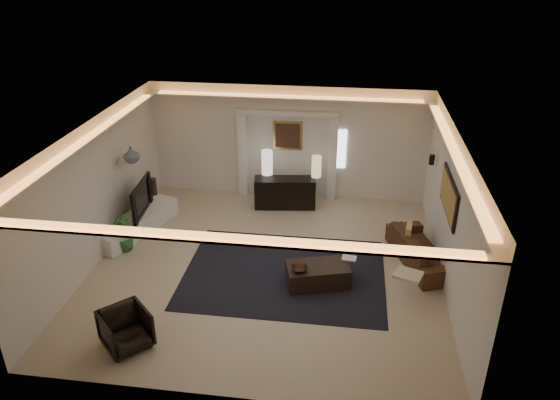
# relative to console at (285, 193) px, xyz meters

# --- Properties ---
(floor) EXTENTS (7.00, 7.00, 0.00)m
(floor) POSITION_rel_console_xyz_m (-0.03, -2.76, -0.40)
(floor) COLOR #ABA18B
(floor) RESTS_ON ground
(ceiling) EXTENTS (7.00, 7.00, 0.00)m
(ceiling) POSITION_rel_console_xyz_m (-0.03, -2.76, 2.50)
(ceiling) COLOR white
(ceiling) RESTS_ON ground
(wall_back) EXTENTS (7.00, 0.00, 7.00)m
(wall_back) POSITION_rel_console_xyz_m (-0.03, 0.74, 1.05)
(wall_back) COLOR silver
(wall_back) RESTS_ON ground
(wall_front) EXTENTS (7.00, 0.00, 7.00)m
(wall_front) POSITION_rel_console_xyz_m (-0.03, -6.26, 1.05)
(wall_front) COLOR silver
(wall_front) RESTS_ON ground
(wall_left) EXTENTS (0.00, 7.00, 7.00)m
(wall_left) POSITION_rel_console_xyz_m (-3.53, -2.76, 1.05)
(wall_left) COLOR silver
(wall_left) RESTS_ON ground
(wall_right) EXTENTS (0.00, 7.00, 7.00)m
(wall_right) POSITION_rel_console_xyz_m (3.47, -2.76, 1.05)
(wall_right) COLOR silver
(wall_right) RESTS_ON ground
(cove_soffit) EXTENTS (7.00, 7.00, 0.04)m
(cove_soffit) POSITION_rel_console_xyz_m (-0.03, -2.76, 2.22)
(cove_soffit) COLOR silver
(cove_soffit) RESTS_ON ceiling
(daylight_slit) EXTENTS (0.25, 0.03, 1.00)m
(daylight_slit) POSITION_rel_console_xyz_m (1.32, 0.72, 0.95)
(daylight_slit) COLOR white
(daylight_slit) RESTS_ON wall_back
(area_rug) EXTENTS (4.00, 3.00, 0.01)m
(area_rug) POSITION_rel_console_xyz_m (0.37, -2.96, -0.39)
(area_rug) COLOR black
(area_rug) RESTS_ON ground
(pilaster_left) EXTENTS (0.22, 0.20, 2.20)m
(pilaster_left) POSITION_rel_console_xyz_m (-1.18, 0.64, 0.70)
(pilaster_left) COLOR silver
(pilaster_left) RESTS_ON ground
(pilaster_right) EXTENTS (0.22, 0.20, 2.20)m
(pilaster_right) POSITION_rel_console_xyz_m (1.12, 0.64, 0.70)
(pilaster_right) COLOR silver
(pilaster_right) RESTS_ON ground
(alcove_header) EXTENTS (2.52, 0.20, 0.12)m
(alcove_header) POSITION_rel_console_xyz_m (-0.03, 0.64, 1.85)
(alcove_header) COLOR silver
(alcove_header) RESTS_ON wall_back
(painting_frame) EXTENTS (0.74, 0.04, 0.74)m
(painting_frame) POSITION_rel_console_xyz_m (-0.03, 0.71, 1.25)
(painting_frame) COLOR tan
(painting_frame) RESTS_ON wall_back
(painting_canvas) EXTENTS (0.62, 0.02, 0.62)m
(painting_canvas) POSITION_rel_console_xyz_m (-0.03, 0.69, 1.25)
(painting_canvas) COLOR #4C2D1E
(painting_canvas) RESTS_ON wall_back
(art_panel_frame) EXTENTS (0.04, 1.64, 0.74)m
(art_panel_frame) POSITION_rel_console_xyz_m (3.44, -2.46, 1.30)
(art_panel_frame) COLOR black
(art_panel_frame) RESTS_ON wall_right
(art_panel_gold) EXTENTS (0.02, 1.50, 0.62)m
(art_panel_gold) POSITION_rel_console_xyz_m (3.42, -2.46, 1.30)
(art_panel_gold) COLOR tan
(art_panel_gold) RESTS_ON wall_right
(wall_sconce) EXTENTS (0.12, 0.12, 0.22)m
(wall_sconce) POSITION_rel_console_xyz_m (3.35, -0.56, 1.28)
(wall_sconce) COLOR black
(wall_sconce) RESTS_ON wall_right
(wall_niche) EXTENTS (0.10, 0.55, 0.04)m
(wall_niche) POSITION_rel_console_xyz_m (-3.47, -1.36, 1.25)
(wall_niche) COLOR silver
(wall_niche) RESTS_ON wall_left
(console) EXTENTS (1.55, 0.65, 0.75)m
(console) POSITION_rel_console_xyz_m (0.00, 0.00, 0.00)
(console) COLOR #2F2520
(console) RESTS_ON ground
(lamp_left) EXTENTS (0.31, 0.31, 0.62)m
(lamp_left) POSITION_rel_console_xyz_m (-0.48, 0.24, 0.69)
(lamp_left) COLOR white
(lamp_left) RESTS_ON console
(lamp_right) EXTENTS (0.30, 0.30, 0.54)m
(lamp_right) POSITION_rel_console_xyz_m (0.75, 0.24, 0.69)
(lamp_right) COLOR beige
(lamp_right) RESTS_ON console
(media_ledge) EXTENTS (1.28, 2.36, 0.43)m
(media_ledge) POSITION_rel_console_xyz_m (-3.18, -1.75, -0.18)
(media_ledge) COLOR silver
(media_ledge) RESTS_ON ground
(tv) EXTENTS (1.34, 0.28, 0.76)m
(tv) POSITION_rel_console_xyz_m (-3.18, -1.64, 0.43)
(tv) COLOR black
(tv) RESTS_ON media_ledge
(figurine) EXTENTS (0.18, 0.18, 0.42)m
(figurine) POSITION_rel_console_xyz_m (-3.16, -0.63, 0.24)
(figurine) COLOR #34261B
(figurine) RESTS_ON media_ledge
(ginger_jar) EXTENTS (0.41, 0.41, 0.37)m
(ginger_jar) POSITION_rel_console_xyz_m (-3.18, -1.59, 1.45)
(ginger_jar) COLOR #314054
(ginger_jar) RESTS_ON wall_niche
(plant) EXTENTS (0.52, 0.52, 0.75)m
(plant) POSITION_rel_console_xyz_m (-3.18, -2.51, -0.03)
(plant) COLOR #2F632B
(plant) RESTS_ON ground
(sofa) EXTENTS (2.17, 1.38, 0.59)m
(sofa) POSITION_rel_console_xyz_m (3.12, -2.14, -0.10)
(sofa) COLOR #3B2412
(sofa) RESTS_ON ground
(throw_blanket) EXTENTS (0.59, 0.54, 0.05)m
(throw_blanket) POSITION_rel_console_xyz_m (2.72, -3.50, 0.15)
(throw_blanket) COLOR silver
(throw_blanket) RESTS_ON sofa
(throw_pillow) EXTENTS (0.17, 0.39, 0.37)m
(throw_pillow) POSITION_rel_console_xyz_m (2.85, -1.93, 0.15)
(throw_pillow) COLOR tan
(throw_pillow) RESTS_ON sofa
(coffee_table) EXTENTS (1.32, 0.95, 0.44)m
(coffee_table) POSITION_rel_console_xyz_m (1.05, -3.23, -0.20)
(coffee_table) COLOR black
(coffee_table) RESTS_ON ground
(bowl) EXTENTS (0.40, 0.40, 0.08)m
(bowl) POSITION_rel_console_xyz_m (0.72, -3.44, 0.05)
(bowl) COLOR black
(bowl) RESTS_ON coffee_table
(magazine) EXTENTS (0.30, 0.23, 0.03)m
(magazine) POSITION_rel_console_xyz_m (1.64, -2.91, 0.02)
(magazine) COLOR silver
(magazine) RESTS_ON coffee_table
(armchair) EXTENTS (1.03, 1.03, 0.67)m
(armchair) POSITION_rel_console_xyz_m (-1.92, -5.40, -0.06)
(armchair) COLOR black
(armchair) RESTS_ON ground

